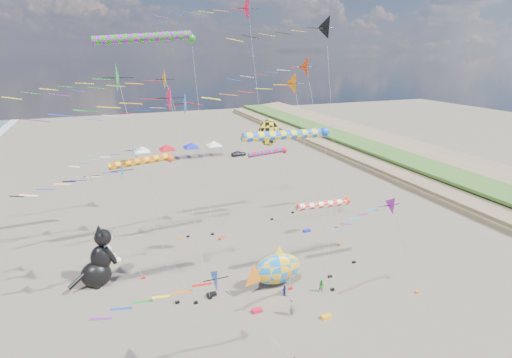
{
  "coord_description": "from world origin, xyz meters",
  "views": [
    {
      "loc": [
        -12.71,
        -21.57,
        21.61
      ],
      "look_at": [
        0.21,
        12.0,
        10.07
      ],
      "focal_mm": 28.0,
      "sensor_mm": 36.0,
      "label": 1
    }
  ],
  "objects_px": {
    "cat_inflatable": "(98,257)",
    "fish_inflatable": "(277,269)",
    "parked_car": "(239,153)",
    "child_blue": "(284,290)",
    "child_green": "(322,286)",
    "person_adult": "(292,307)"
  },
  "relations": [
    {
      "from": "cat_inflatable",
      "to": "fish_inflatable",
      "type": "height_order",
      "value": "cat_inflatable"
    },
    {
      "from": "parked_car",
      "to": "fish_inflatable",
      "type": "bearing_deg",
      "value": 157.33
    },
    {
      "from": "child_blue",
      "to": "parked_car",
      "type": "height_order",
      "value": "parked_car"
    },
    {
      "from": "child_green",
      "to": "person_adult",
      "type": "bearing_deg",
      "value": -137.13
    },
    {
      "from": "fish_inflatable",
      "to": "parked_car",
      "type": "relative_size",
      "value": 1.92
    },
    {
      "from": "person_adult",
      "to": "child_blue",
      "type": "bearing_deg",
      "value": 33.66
    },
    {
      "from": "cat_inflatable",
      "to": "parked_car",
      "type": "distance_m",
      "value": 51.18
    },
    {
      "from": "child_green",
      "to": "child_blue",
      "type": "xyz_separation_m",
      "value": [
        -3.5,
        0.74,
        -0.09
      ]
    },
    {
      "from": "child_green",
      "to": "fish_inflatable",
      "type": "bearing_deg",
      "value": 161.65
    },
    {
      "from": "child_green",
      "to": "child_blue",
      "type": "relative_size",
      "value": 1.17
    },
    {
      "from": "fish_inflatable",
      "to": "person_adult",
      "type": "xyz_separation_m",
      "value": [
        -0.54,
        -4.51,
        -1.09
      ]
    },
    {
      "from": "fish_inflatable",
      "to": "parked_car",
      "type": "bearing_deg",
      "value": 75.44
    },
    {
      "from": "cat_inflatable",
      "to": "parked_car",
      "type": "bearing_deg",
      "value": 33.47
    },
    {
      "from": "fish_inflatable",
      "to": "cat_inflatable",
      "type": "bearing_deg",
      "value": 157.35
    },
    {
      "from": "cat_inflatable",
      "to": "child_green",
      "type": "height_order",
      "value": "cat_inflatable"
    },
    {
      "from": "fish_inflatable",
      "to": "child_blue",
      "type": "bearing_deg",
      "value": -87.98
    },
    {
      "from": "person_adult",
      "to": "parked_car",
      "type": "height_order",
      "value": "person_adult"
    },
    {
      "from": "person_adult",
      "to": "parked_car",
      "type": "bearing_deg",
      "value": 31.71
    },
    {
      "from": "cat_inflatable",
      "to": "child_green",
      "type": "relative_size",
      "value": 4.68
    },
    {
      "from": "fish_inflatable",
      "to": "person_adult",
      "type": "distance_m",
      "value": 4.68
    },
    {
      "from": "child_green",
      "to": "child_blue",
      "type": "bearing_deg",
      "value": -176.15
    },
    {
      "from": "cat_inflatable",
      "to": "child_blue",
      "type": "bearing_deg",
      "value": -50.15
    }
  ]
}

